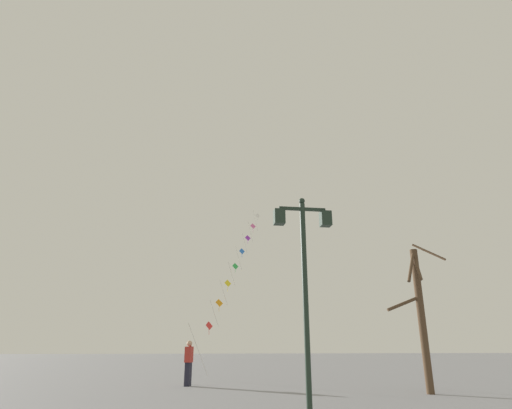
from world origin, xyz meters
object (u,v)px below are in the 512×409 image
Objects in this scene: twin_lantern_lamp_post at (304,258)px; kite_flyer at (189,362)px; kite_train at (234,268)px; bare_tree at (420,311)px.

kite_flyer is at bearing 110.67° from twin_lantern_lamp_post.
twin_lantern_lamp_post is 8.67m from kite_flyer.
kite_train is 12.96m from bare_tree.
twin_lantern_lamp_post is 1.05× the size of bare_tree.
twin_lantern_lamp_post reaches higher than kite_flyer.
kite_flyer is (-2.41, -7.14, -5.07)m from kite_train.
kite_train reaches higher than kite_flyer.
bare_tree is at bearing -64.00° from kite_train.
kite_train is 2.29× the size of bare_tree.
twin_lantern_lamp_post is 6.23m from bare_tree.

